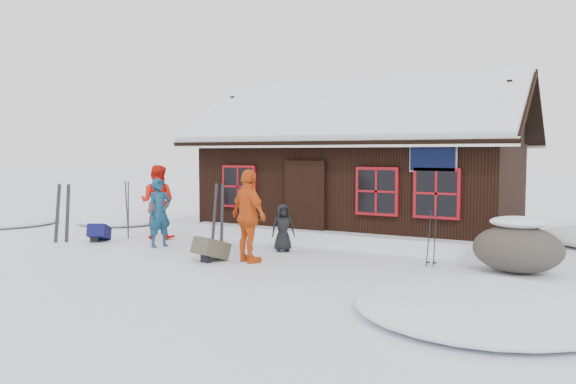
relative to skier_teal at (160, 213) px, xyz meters
name	(u,v)px	position (x,y,z in m)	size (l,w,h in m)	color
ground	(219,254)	(1.80, -0.09, -0.82)	(120.00, 120.00, 0.00)	white
mountain_hut	(365,177)	(3.30, 4.89, 0.75)	(8.90, 6.09, 4.42)	black
snow_drift	(323,238)	(3.30, 2.16, -0.65)	(7.60, 0.60, 0.35)	white
snow_mounds	(322,248)	(3.45, 1.77, -0.82)	(20.60, 13.20, 0.48)	white
skier_teal	(160,213)	(0.00, 0.00, 0.00)	(0.60, 0.39, 1.65)	navy
skier_orange_left	(157,202)	(-0.97, 1.00, 0.14)	(0.94, 0.73, 1.93)	red
skier_orange_right	(249,216)	(2.92, -0.57, 0.13)	(1.12, 0.47, 1.92)	#DD5416
skier_crouched	(283,228)	(2.89, 0.89, -0.28)	(0.53, 0.35, 1.09)	black
boulder	(518,247)	(7.86, 1.05, -0.34)	(1.64, 1.23, 0.96)	#4E463E
ski_pair_left	(63,214)	(-2.59, -0.68, -0.11)	(0.41, 0.25, 1.53)	black
ski_pair_mid	(128,210)	(-1.79, 0.74, -0.10)	(0.36, 0.27, 1.55)	black
ski_pair_right	(218,214)	(0.73, 1.36, -0.11)	(0.45, 0.11, 1.53)	black
ski_poles	(432,240)	(6.30, 0.85, -0.29)	(0.21, 0.10, 1.15)	black
backpack_blue	(99,235)	(-1.94, -0.11, -0.66)	(0.45, 0.59, 0.32)	#101046
backpack_olive	(211,253)	(2.14, -0.83, -0.65)	(0.49, 0.65, 0.35)	#4A4734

